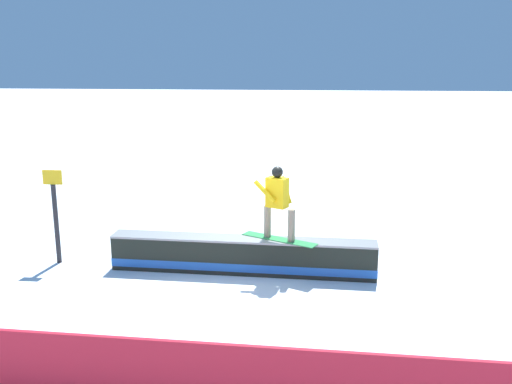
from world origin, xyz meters
TOP-DOWN VIEW (x-y plane):
  - ground_plane at (0.00, 0.00)m, footprint 120.00×120.00m
  - grind_box at (0.00, 0.00)m, footprint 5.34×0.71m
  - snowboarder at (-0.70, 0.01)m, footprint 1.54×0.96m
  - safety_fence at (0.00, 4.70)m, footprint 8.66×0.40m
  - trail_marker at (3.93, -0.22)m, footprint 0.40×0.10m

SIDE VIEW (x-z plane):
  - ground_plane at x=0.00m, z-range 0.00..0.00m
  - grind_box at x=0.00m, z-range -0.03..0.69m
  - safety_fence at x=0.00m, z-range 0.00..0.98m
  - trail_marker at x=3.93m, z-range 0.07..2.06m
  - snowboarder at x=-0.70m, z-range 0.79..2.25m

